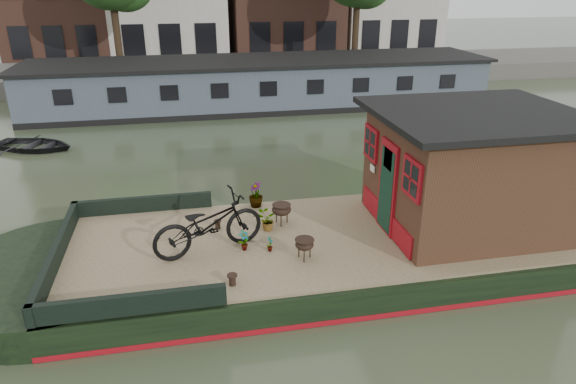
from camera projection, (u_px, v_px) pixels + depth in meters
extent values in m
plane|color=#2A3723|center=(363.00, 259.00, 10.78)|extent=(120.00, 120.00, 0.00)
cube|color=black|center=(364.00, 247.00, 10.66)|extent=(12.00, 4.00, 0.60)
cylinder|color=black|center=(58.00, 278.00, 9.57)|extent=(4.00, 4.00, 0.60)
cube|color=maroon|center=(363.00, 257.00, 10.75)|extent=(12.02, 4.02, 0.10)
cube|color=#947F5C|center=(365.00, 233.00, 10.53)|extent=(11.80, 3.80, 0.05)
cube|color=black|center=(57.00, 253.00, 9.38)|extent=(0.12, 4.00, 0.35)
cube|color=black|center=(143.00, 204.00, 11.37)|extent=(3.00, 0.12, 0.35)
cube|color=black|center=(129.00, 305.00, 7.90)|extent=(3.00, 0.12, 0.35)
cube|color=black|center=(470.00, 172.00, 10.48)|extent=(3.50, 3.00, 2.30)
cube|color=black|center=(479.00, 114.00, 10.01)|extent=(4.00, 3.50, 0.12)
cube|color=maroon|center=(387.00, 188.00, 10.23)|extent=(0.06, 0.80, 1.90)
cube|color=black|center=(386.00, 190.00, 10.25)|extent=(0.04, 0.64, 1.70)
cube|color=maroon|center=(412.00, 178.00, 9.05)|extent=(0.06, 0.72, 0.72)
cube|color=maroon|center=(371.00, 143.00, 10.95)|extent=(0.06, 0.72, 0.72)
imported|color=black|center=(208.00, 224.00, 9.58)|extent=(2.28, 1.37, 1.13)
imported|color=maroon|center=(244.00, 241.00, 9.75)|extent=(0.26, 0.23, 0.41)
imported|color=#98562C|center=(267.00, 221.00, 10.51)|extent=(0.40, 0.35, 0.42)
imported|color=brown|center=(256.00, 194.00, 11.58)|extent=(0.42, 0.42, 0.58)
imported|color=#A43F30|center=(270.00, 244.00, 9.72)|extent=(0.18, 0.20, 0.32)
cylinder|color=black|center=(218.00, 224.00, 10.64)|extent=(0.16, 0.16, 0.18)
cylinder|color=black|center=(232.00, 280.00, 8.68)|extent=(0.18, 0.18, 0.20)
imported|color=black|center=(33.00, 141.00, 17.51)|extent=(3.30, 2.88, 0.57)
cube|color=#414C57|center=(261.00, 84.00, 23.03)|extent=(20.00, 4.00, 2.00)
cube|color=black|center=(261.00, 60.00, 22.62)|extent=(20.40, 4.40, 0.12)
cube|color=black|center=(262.00, 104.00, 23.37)|extent=(20.00, 4.05, 0.24)
cube|color=#47443F|center=(244.00, 72.00, 29.11)|extent=(60.00, 6.00, 0.90)
cylinder|color=#332316|center=(117.00, 32.00, 25.61)|extent=(0.36, 0.36, 4.00)
cylinder|color=#332316|center=(356.00, 27.00, 27.90)|extent=(0.36, 0.36, 4.00)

